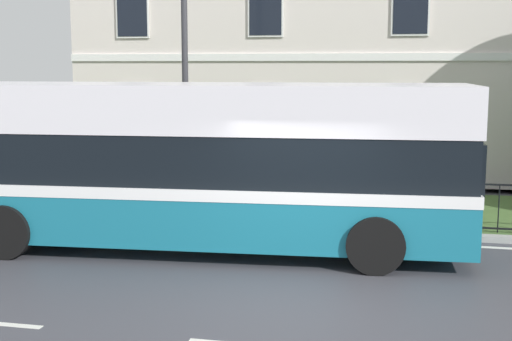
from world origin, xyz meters
TOP-DOWN VIEW (x-y plane):
  - ground_plane at (0.00, 0.80)m, footprint 60.00×56.00m
  - iron_verge_railing at (1.55, 4.40)m, footprint 18.04×0.04m
  - single_decker_bus at (-2.14, 2.48)m, footprint 9.88×3.12m
  - street_lamp_post at (-3.33, 5.39)m, footprint 0.36×0.24m

SIDE VIEW (x-z plane):
  - ground_plane at x=0.00m, z-range -0.11..0.07m
  - iron_verge_railing at x=1.55m, z-range 0.14..1.11m
  - single_decker_bus at x=-2.14m, z-range 0.08..3.12m
  - street_lamp_post at x=-3.33m, z-range 0.62..7.97m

